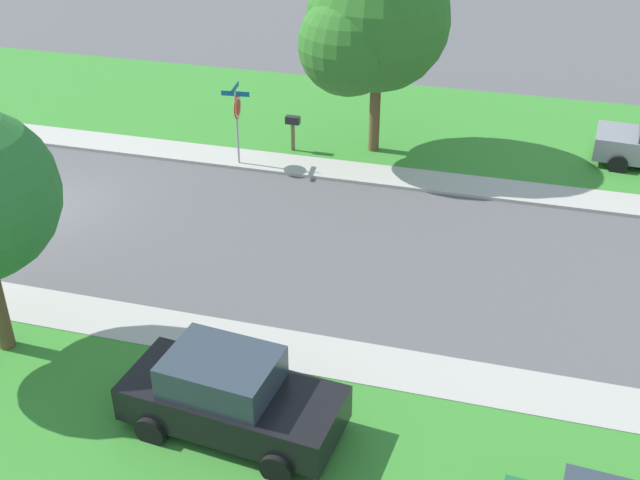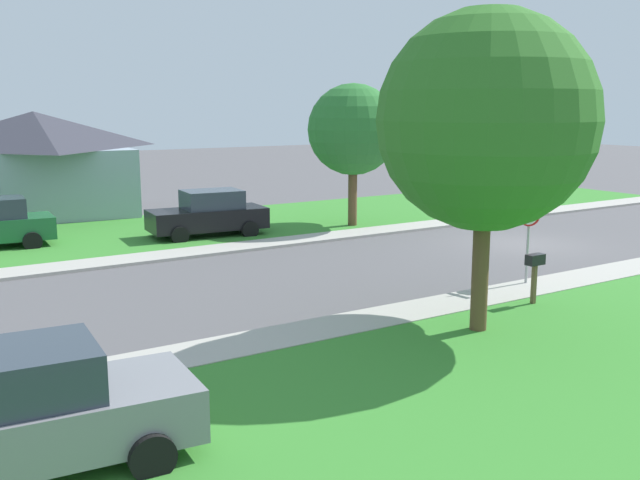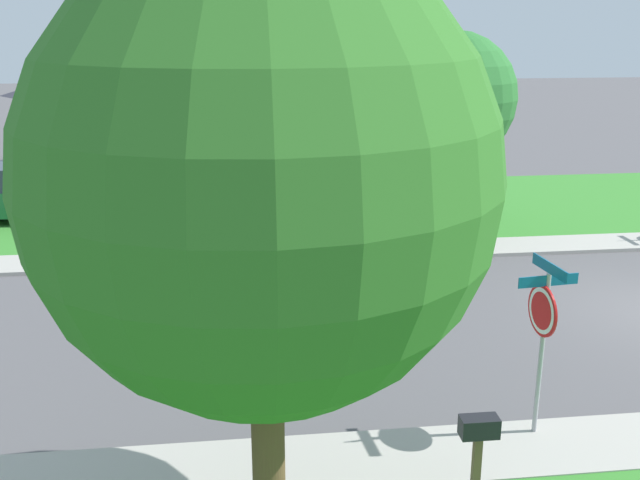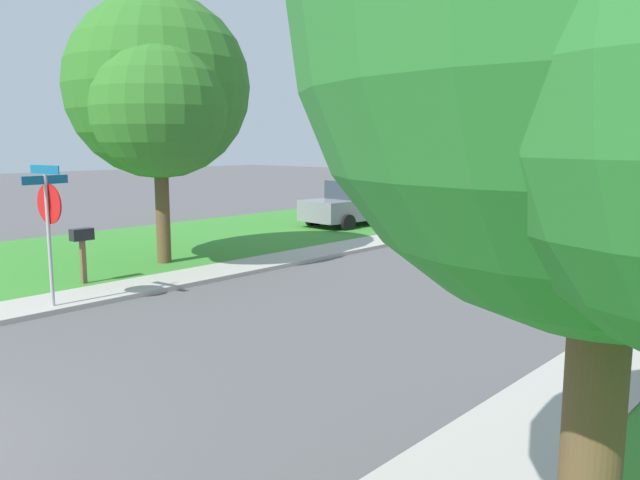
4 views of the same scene
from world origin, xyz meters
name	(u,v)px [view 2 (image 2 of 4)]	position (x,y,z in m)	size (l,w,h in m)	color
ground_plane	(521,244)	(0.00, 0.00, 0.00)	(120.00, 120.00, 0.00)	#565456
sidewalk_east	(151,257)	(4.70, 12.00, 0.05)	(1.40, 56.00, 0.10)	#ADA89E
lawn_east	(107,236)	(9.40, 12.00, 0.04)	(8.00, 56.00, 0.08)	#38842D
sidewalk_west	(303,334)	(-4.70, 12.00, 0.05)	(1.40, 56.00, 0.10)	#ADA89E
lawn_west	(456,410)	(-9.40, 12.00, 0.04)	(8.00, 56.00, 0.08)	#38842D
stop_sign_near_corner	(512,175)	(4.60, -4.44, 1.88)	(0.92, 0.92, 2.77)	#9E9EA3
stop_sign_far_corner	(528,218)	(-4.31, 4.65, 1.89)	(0.92, 0.92, 2.77)	#9E9EA3
car_grey_near_corner	(28,412)	(-7.76, 18.14, 0.87)	(2.31, 4.44, 1.76)	gray
car_black_driveway_right	(209,214)	(7.29, 8.78, 0.87)	(2.37, 4.46, 1.76)	black
tree_corner_large	(353,132)	(6.44, 2.82, 3.80)	(3.89, 3.62, 5.73)	brown
tree_sidewalk_near	(483,127)	(-6.32, 8.52, 4.41)	(4.94, 4.60, 6.86)	brown
house_right_setback	(36,161)	(17.21, 12.76, 2.38)	(9.53, 8.41, 4.60)	#93A3B2
mailbox	(535,266)	(-5.80, 6.05, 1.01)	(0.24, 0.48, 1.31)	brown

